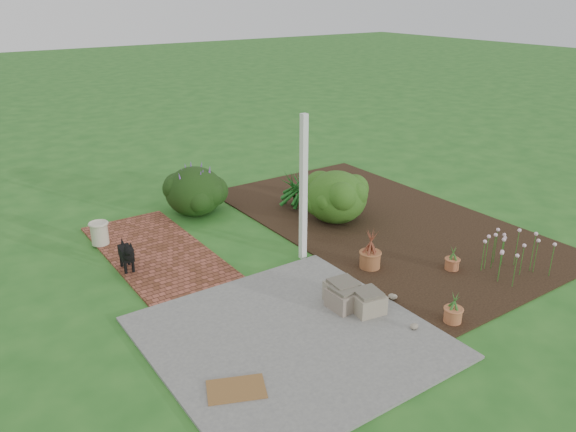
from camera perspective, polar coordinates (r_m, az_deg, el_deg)
ground at (r=9.47m, az=0.38°, el=-4.94°), size 80.00×80.00×0.00m
concrete_patio at (r=7.60m, az=0.22°, el=-12.18°), size 3.50×3.50×0.04m
brick_path at (r=10.15m, az=-13.30°, el=-3.49°), size 1.60×3.50×0.04m
garden_bed at (r=11.27m, az=9.37°, el=-0.58°), size 4.00×7.00×0.03m
veranda_post at (r=9.21m, az=1.57°, el=2.73°), size 0.10×0.10×2.50m
stone_trough_near at (r=8.11m, az=8.06°, el=-8.70°), size 0.48×0.48×0.28m
stone_trough_mid at (r=8.29m, az=5.62°, el=-7.78°), size 0.49×0.49×0.30m
stone_trough_far at (r=8.16m, az=5.74°, el=-8.36°), size 0.43×0.43×0.28m
coir_doormat at (r=6.74m, az=-5.28°, el=-17.11°), size 0.78×0.66×0.02m
black_dog at (r=9.42m, az=-16.08°, el=-3.66°), size 0.22×0.60×0.51m
cream_ceramic_urn at (r=10.58m, az=-18.60°, el=-1.69°), size 0.34×0.34×0.40m
evergreen_shrub at (r=11.03m, az=4.92°, el=2.07°), size 1.22×1.22×1.03m
agapanthus_clump_back at (r=11.99m, az=5.73°, el=3.08°), size 1.07×1.07×0.78m
agapanthus_clump_front at (r=11.70m, az=0.91°, el=3.04°), size 1.35×1.35×0.91m
pink_flower_patch at (r=9.72m, az=21.80°, el=-3.34°), size 1.16×1.16×0.71m
terracotta_pot_bronze at (r=9.35m, az=8.33°, el=-4.40°), size 0.36×0.36×0.28m
terracotta_pot_small_left at (r=9.59m, az=16.32°, el=-4.69°), size 0.28×0.28×0.19m
terracotta_pot_small_right at (r=8.16m, az=16.41°, el=-9.61°), size 0.31×0.31×0.21m
purple_flowering_bush at (r=11.57m, az=-9.49°, el=2.61°), size 1.52×1.52×1.01m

